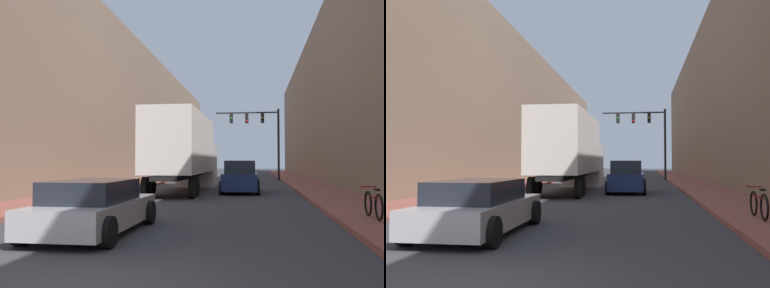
{
  "view_description": "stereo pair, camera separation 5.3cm",
  "coord_description": "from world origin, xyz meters",
  "views": [
    {
      "loc": [
        2.42,
        -5.14,
        1.72
      ],
      "look_at": [
        -0.49,
        14.28,
        2.52
      ],
      "focal_mm": 40.0,
      "sensor_mm": 36.0,
      "label": 1
    },
    {
      "loc": [
        2.47,
        -5.14,
        1.72
      ],
      "look_at": [
        -0.49,
        14.28,
        2.52
      ],
      "focal_mm": 40.0,
      "sensor_mm": 36.0,
      "label": 2
    }
  ],
  "objects": [
    {
      "name": "building_left",
      "position": [
        -10.36,
        30.0,
        6.04
      ],
      "size": [
        6.0,
        80.0,
        12.08
      ],
      "color": "#846B56",
      "rests_on": "ground"
    },
    {
      "name": "suv_car",
      "position": [
        1.58,
        18.53,
        0.83
      ],
      "size": [
        2.06,
        4.72,
        1.76
      ],
      "color": "navy",
      "rests_on": "ground"
    },
    {
      "name": "parked_bicycle",
      "position": [
        5.62,
        7.31,
        0.53
      ],
      "size": [
        0.44,
        1.82,
        0.86
      ],
      "color": "black",
      "rests_on": "sidewalk_right"
    },
    {
      "name": "traffic_signal_gantry",
      "position": [
        2.96,
        34.58,
        4.64
      ],
      "size": [
        5.83,
        0.35,
        6.53
      ],
      "color": "black",
      "rests_on": "ground"
    },
    {
      "name": "sidewalk_right",
      "position": [
        5.99,
        30.0,
        0.07
      ],
      "size": [
        2.73,
        80.0,
        0.15
      ],
      "color": "brown",
      "rests_on": "ground"
    },
    {
      "name": "semi_truck",
      "position": [
        -1.62,
        19.27,
        2.34
      ],
      "size": [
        2.53,
        12.31,
        4.26
      ],
      "color": "silver",
      "rests_on": "ground"
    },
    {
      "name": "building_right",
      "position": [
        10.36,
        30.0,
        6.7
      ],
      "size": [
        6.0,
        80.0,
        13.39
      ],
      "color": "#846B56",
      "rests_on": "ground"
    },
    {
      "name": "sedan_car",
      "position": [
        -1.41,
        4.67,
        0.62
      ],
      "size": [
        2.07,
        4.64,
        1.28
      ],
      "color": "#B7B7BC",
      "rests_on": "ground"
    },
    {
      "name": "sidewalk_left",
      "position": [
        -5.99,
        30.0,
        0.07
      ],
      "size": [
        2.73,
        80.0,
        0.15
      ],
      "color": "brown",
      "rests_on": "ground"
    }
  ]
}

